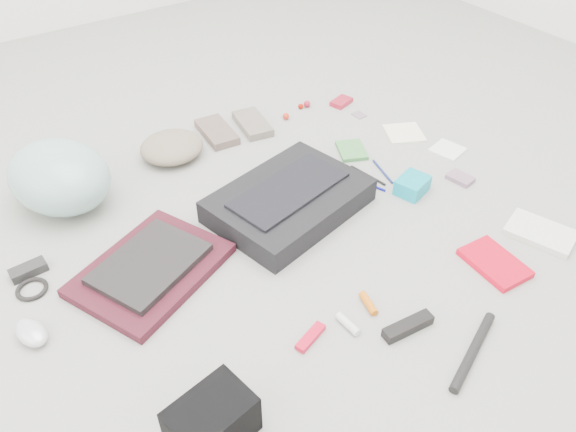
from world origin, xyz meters
TOP-DOWN VIEW (x-y plane):
  - ground_plane at (0.00, 0.00)m, footprint 4.00×4.00m
  - messenger_bag at (0.05, 0.07)m, footprint 0.54×0.43m
  - bag_flap at (0.05, 0.07)m, footprint 0.42×0.26m
  - laptop_sleeve at (-0.43, 0.06)m, footprint 0.50×0.44m
  - laptop at (-0.43, 0.06)m, footprint 0.36×0.32m
  - bike_helmet at (-0.53, 0.52)m, footprint 0.39×0.44m
  - beanie at (-0.12, 0.57)m, footprint 0.23×0.22m
  - mitten_left at (0.08, 0.60)m, footprint 0.12×0.22m
  - mitten_right at (0.23, 0.58)m, footprint 0.13×0.22m
  - power_brick at (-0.72, 0.26)m, footprint 0.10×0.05m
  - cable_coil at (-0.73, 0.19)m, footprint 0.11×0.11m
  - mouse at (-0.78, 0.02)m, footprint 0.09×0.12m
  - camera_bag at (-0.52, -0.47)m, footprint 0.20×0.15m
  - multitool at (-0.20, -0.38)m, footprint 0.10×0.06m
  - toiletry_tube_white at (-0.09, -0.41)m, footprint 0.03×0.08m
  - toiletry_tube_orange at (-0.00, -0.38)m, footprint 0.04×0.08m
  - u_lock at (0.03, -0.50)m, footprint 0.15×0.05m
  - bike_pump at (0.11, -0.65)m, footprint 0.26×0.12m
  - book_red at (0.40, -0.48)m, footprint 0.14×0.19m
  - book_white at (0.62, -0.47)m, footprint 0.19×0.23m
  - notepad at (0.44, 0.22)m, footprint 0.14×0.16m
  - pen_blue at (0.35, 0.04)m, footprint 0.06×0.15m
  - pen_black at (0.39, 0.07)m, footprint 0.03×0.15m
  - pen_navy at (0.45, 0.05)m, footprint 0.04×0.14m
  - accordion_wallet at (0.45, -0.08)m, footprint 0.13×0.11m
  - card_deck at (0.64, -0.13)m, footprint 0.07×0.09m
  - napkin_top at (0.69, 0.20)m, footprint 0.18×0.18m
  - napkin_bottom at (0.74, 0.02)m, footprint 0.13×0.13m
  - lollipop_a at (0.37, 0.55)m, footprint 0.03×0.03m
  - lollipop_b at (0.47, 0.59)m, footprint 0.03×0.03m
  - lollipop_c at (0.50, 0.58)m, footprint 0.04×0.04m
  - altoids_tin at (0.63, 0.52)m, footprint 0.11×0.08m
  - stamp_sheet at (0.64, 0.41)m, footprint 0.05×0.05m

SIDE VIEW (x-z plane):
  - ground_plane at x=0.00m, z-range 0.00..0.00m
  - stamp_sheet at x=0.64m, z-range 0.00..0.00m
  - napkin_bottom at x=0.74m, z-range 0.00..0.01m
  - napkin_top at x=0.69m, z-range 0.00..0.01m
  - pen_navy at x=0.45m, z-range 0.00..0.01m
  - pen_blue at x=0.35m, z-range 0.00..0.01m
  - pen_black at x=0.39m, z-range 0.00..0.01m
  - cable_coil at x=-0.73m, z-range 0.00..0.01m
  - notepad at x=0.44m, z-range 0.00..0.01m
  - multitool at x=-0.20m, z-range 0.00..0.02m
  - card_deck at x=0.64m, z-range 0.00..0.02m
  - altoids_tin at x=0.63m, z-range 0.00..0.02m
  - book_red at x=0.40m, z-range 0.00..0.02m
  - book_white at x=0.62m, z-range 0.00..0.02m
  - toiletry_tube_orange at x=0.00m, z-range 0.00..0.02m
  - toiletry_tube_white at x=-0.09m, z-range 0.00..0.02m
  - lollipop_b at x=0.47m, z-range 0.00..0.02m
  - bike_pump at x=0.11m, z-range 0.00..0.02m
  - lollipop_a at x=0.37m, z-range 0.00..0.03m
  - power_brick at x=-0.72m, z-range 0.00..0.03m
  - lollipop_c at x=0.50m, z-range 0.00..0.03m
  - laptop_sleeve at x=-0.43m, z-range 0.00..0.03m
  - u_lock at x=0.03m, z-range 0.00..0.03m
  - mitten_right at x=0.23m, z-range 0.00..0.03m
  - mitten_left at x=0.08m, z-range 0.00..0.03m
  - mouse at x=-0.78m, z-range 0.00..0.04m
  - accordion_wallet at x=0.45m, z-range 0.00..0.05m
  - laptop at x=-0.43m, z-range 0.03..0.05m
  - messenger_bag at x=0.05m, z-range 0.00..0.08m
  - beanie at x=-0.12m, z-range 0.00..0.08m
  - camera_bag at x=-0.52m, z-range 0.00..0.11m
  - bag_flap at x=0.05m, z-range 0.08..0.09m
  - bike_helmet at x=-0.53m, z-range 0.00..0.22m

